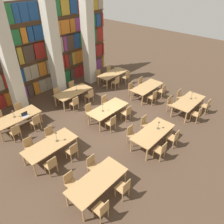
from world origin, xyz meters
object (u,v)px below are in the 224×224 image
(chair_5, at_px, (132,134))
(chair_14, at_px, (72,151))
(reading_table_8, at_px, (113,74))
(desk_lamp_3, at_px, (103,106))
(desk_lamp_2, at_px, (56,135))
(chair_25, at_px, (0,119))
(chair_3, at_px, (93,165))
(chair_21, at_px, (132,89))
(chair_4, at_px, (161,150))
(chair_31, at_px, (73,88))
(desk_lamp_0, at_px, (159,124))
(chair_17, at_px, (90,111))
(chair_1, at_px, (71,182))
(chair_9, at_px, (171,104))
(chair_28, at_px, (75,103))
(reading_table_4, at_px, (108,109))
(reading_table_6, at_px, (17,118))
(chair_20, at_px, (153,97))
(chair_23, at_px, (142,83))
(chair_30, at_px, (90,96))
(desk_lamp_4, at_px, (13,112))
(chair_35, at_px, (110,71))
(chair_18, at_px, (127,113))
(chair_0, at_px, (102,209))
(reading_table_3, at_px, (50,146))
(reading_table_1, at_px, (153,133))
(chair_10, at_px, (206,106))
(chair_15, at_px, (51,135))
(chair_16, at_px, (111,123))
(reading_table_0, at_px, (97,182))
(desk_lamp_5, at_px, (76,86))
(desk_lamp_1, at_px, (192,94))
(chair_2, at_px, (124,188))
(chair_6, at_px, (174,138))
(pillar_left, at_px, (9,61))
(chair_27, at_px, (20,110))
(pillar_right, at_px, (88,39))
(chair_33, at_px, (100,76))
(chair_7, at_px, (145,124))
(reading_table_2, at_px, (189,102))
(pillar_center, at_px, (54,49))
(chair_34, at_px, (126,77))
(chair_26, at_px, (36,122))
(desk_lamp_6, at_px, (115,69))
(chair_11, at_px, (180,96))
(chair_24, at_px, (15,132))

(chair_5, relative_size, chair_14, 1.00)
(reading_table_8, bearing_deg, desk_lamp_3, -144.13)
(desk_lamp_2, bearing_deg, chair_25, 101.90)
(chair_3, bearing_deg, chair_21, -155.13)
(chair_4, height_order, chair_31, same)
(desk_lamp_0, relative_size, chair_17, 0.46)
(desk_lamp_3, bearing_deg, chair_1, -150.84)
(chair_9, distance_m, chair_28, 5.46)
(reading_table_4, bearing_deg, chair_14, -164.26)
(chair_3, bearing_deg, reading_table_6, -84.40)
(chair_20, distance_m, chair_23, 1.88)
(chair_23, xyz_separation_m, chair_30, (-3.46, 1.34, 0.00))
(chair_23, relative_size, reading_table_8, 0.39)
(desk_lamp_4, distance_m, chair_35, 7.85)
(chair_18, height_order, chair_35, same)
(chair_0, xyz_separation_m, chair_14, (1.07, 2.79, 0.00))
(reading_table_3, bearing_deg, reading_table_1, -37.10)
(chair_0, distance_m, chair_10, 8.37)
(chair_0, bearing_deg, chair_18, 30.93)
(chair_1, distance_m, reading_table_1, 4.23)
(desk_lamp_4, bearing_deg, chair_15, -76.02)
(chair_16, distance_m, chair_30, 3.04)
(reading_table_0, relative_size, desk_lamp_5, 5.60)
(desk_lamp_1, bearing_deg, chair_9, 138.54)
(chair_2, bearing_deg, desk_lamp_4, 94.99)
(chair_5, xyz_separation_m, chair_31, (1.18, 5.67, 0.00))
(chair_14, bearing_deg, chair_4, -47.25)
(chair_6, relative_size, chair_23, 1.00)
(pillar_left, distance_m, reading_table_0, 7.54)
(chair_27, bearing_deg, pillar_right, -174.20)
(chair_28, bearing_deg, pillar_left, 134.19)
(chair_27, height_order, chair_33, same)
(chair_3, bearing_deg, reading_table_3, -74.73)
(reading_table_3, bearing_deg, chair_14, -55.67)
(chair_7, xyz_separation_m, chair_35, (3.63, 5.72, 0.00))
(reading_table_1, xyz_separation_m, reading_table_2, (3.64, 0.04, 0.00))
(pillar_center, bearing_deg, chair_14, -121.42)
(chair_9, xyz_separation_m, chair_18, (-2.39, 1.26, 0.00))
(chair_28, height_order, desk_lamp_5, desk_lamp_5)
(chair_20, height_order, chair_35, same)
(chair_34, bearing_deg, chair_27, 167.93)
(chair_30, bearing_deg, chair_10, -57.49)
(chair_31, distance_m, chair_33, 2.45)
(pillar_left, distance_m, chair_27, 2.61)
(chair_7, height_order, chair_26, same)
(desk_lamp_4, relative_size, desk_lamp_6, 1.05)
(chair_34, bearing_deg, reading_table_8, 124.42)
(chair_1, bearing_deg, chair_11, -179.38)
(chair_25, bearing_deg, chair_24, 90.00)
(desk_lamp_0, height_order, desk_lamp_3, desk_lamp_3)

